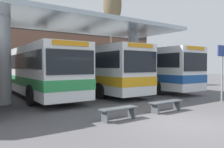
# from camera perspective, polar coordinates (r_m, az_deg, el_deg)

# --- Properties ---
(ground_plane) EXTENTS (100.00, 100.00, 0.00)m
(ground_plane) POSITION_cam_1_polar(r_m,az_deg,el_deg) (8.12, 18.15, -12.25)
(ground_plane) COLOR #565456
(townhouse_backdrop) EXTENTS (40.00, 0.58, 8.37)m
(townhouse_backdrop) POSITION_cam_1_polar(r_m,az_deg,el_deg) (28.40, -22.17, 7.70)
(townhouse_backdrop) COLOR brown
(townhouse_backdrop) RESTS_ON ground_plane
(station_canopy) EXTENTS (13.85, 5.79, 4.77)m
(station_canopy) POSITION_cam_1_polar(r_m,az_deg,el_deg) (14.21, -8.33, 10.79)
(station_canopy) COLOR silver
(station_canopy) RESTS_ON ground_plane
(transit_bus_center_bay) EXTENTS (2.84, 11.39, 3.16)m
(transit_bus_center_bay) POSITION_cam_1_polar(r_m,az_deg,el_deg) (15.31, -19.12, 1.11)
(transit_bus_center_bay) COLOR white
(transit_bus_center_bay) RESTS_ON ground_plane
(transit_bus_right_bay) EXTENTS (2.90, 12.12, 3.28)m
(transit_bus_right_bay) POSITION_cam_1_polar(r_m,az_deg,el_deg) (17.09, -6.01, 1.45)
(transit_bus_right_bay) COLOR white
(transit_bus_right_bay) RESTS_ON ground_plane
(transit_bus_far_right_bay) EXTENTS (3.04, 12.53, 3.29)m
(transit_bus_far_right_bay) POSITION_cam_1_polar(r_m,az_deg,el_deg) (19.29, 5.97, 1.58)
(transit_bus_far_right_bay) COLOR white
(transit_bus_far_right_bay) RESTS_ON ground_plane
(waiting_bench_near_pillar) EXTENTS (1.54, 0.44, 0.46)m
(waiting_bench_near_pillar) POSITION_cam_1_polar(r_m,az_deg,el_deg) (8.17, 1.77, -9.63)
(waiting_bench_near_pillar) COLOR #4C5156
(waiting_bench_near_pillar) RESTS_ON ground_plane
(waiting_bench_mid_platform) EXTENTS (1.77, 0.44, 0.46)m
(waiting_bench_mid_platform) POSITION_cam_1_polar(r_m,az_deg,el_deg) (9.92, 14.01, -7.57)
(waiting_bench_mid_platform) COLOR #4C5156
(waiting_bench_mid_platform) RESTS_ON ground_plane
(info_sign_platform) EXTENTS (0.90, 0.09, 3.14)m
(info_sign_platform) POSITION_cam_1_polar(r_m,az_deg,el_deg) (13.49, 26.85, 2.82)
(info_sign_platform) COLOR gray
(info_sign_platform) RESTS_ON ground_plane
(poplar_tree_behind_left) EXTENTS (2.00, 2.00, 10.90)m
(poplar_tree_behind_left) POSITION_cam_1_polar(r_m,az_deg,el_deg) (24.67, 0.09, 16.89)
(poplar_tree_behind_left) COLOR #473A2B
(poplar_tree_behind_left) RESTS_ON ground_plane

